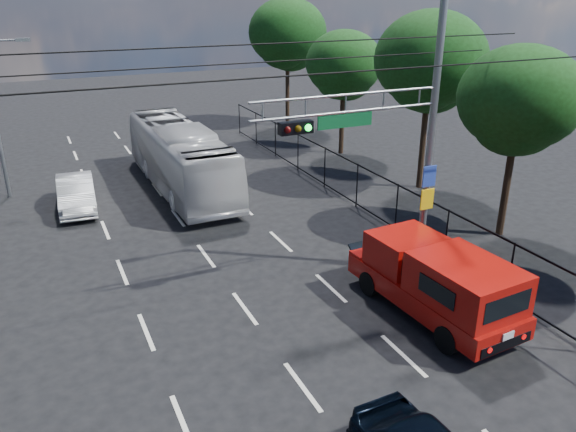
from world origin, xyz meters
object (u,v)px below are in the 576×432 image
red_pickup (435,279)px  white_bus (180,157)px  white_van (76,193)px  signal_mast (401,123)px

red_pickup → white_bus: size_ratio=0.54×
white_bus → red_pickup: bearing=-76.1°
white_van → white_bus: bearing=13.2°
signal_mast → white_van: (-9.02, 11.01, -4.53)m
red_pickup → white_bus: bearing=104.7°
signal_mast → white_bus: signal_mast is taller
signal_mast → white_van: size_ratio=2.19×
signal_mast → red_pickup: size_ratio=1.58×
red_pickup → white_van: red_pickup is taller
signal_mast → white_bus: (-4.07, 11.85, -3.69)m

